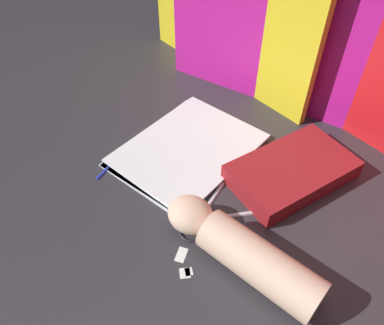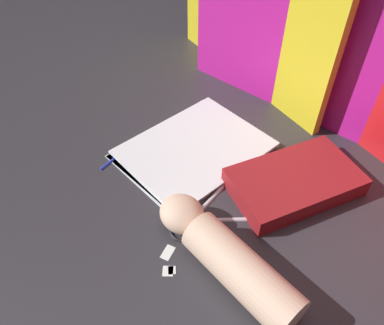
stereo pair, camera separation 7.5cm
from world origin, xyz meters
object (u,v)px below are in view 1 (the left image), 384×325
at_px(paper_stack, 187,149).
at_px(book_closed, 292,171).
at_px(hand_forearm, 241,250).
at_px(scissors, 199,219).

xyz_separation_m(paper_stack, book_closed, (0.22, 0.09, 0.01)).
bearing_deg(hand_forearm, book_closed, 100.09).
bearing_deg(hand_forearm, paper_stack, 150.72).
relative_size(paper_stack, hand_forearm, 1.08).
height_order(book_closed, scissors, book_closed).
relative_size(book_closed, hand_forearm, 0.95).
distance_m(book_closed, scissors, 0.23).
bearing_deg(book_closed, paper_stack, -158.40).
height_order(scissors, hand_forearm, hand_forearm).
bearing_deg(scissors, paper_stack, 139.57).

